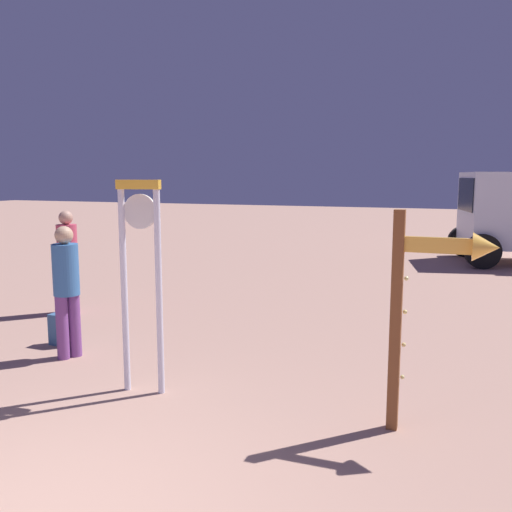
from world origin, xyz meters
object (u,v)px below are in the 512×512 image
(person_near_clock, at_px, (66,285))
(person_distant, at_px, (68,256))
(standing_clock, at_px, (141,265))
(arrow_sign, at_px, (431,288))
(backpack, at_px, (61,330))

(person_near_clock, xyz_separation_m, person_distant, (-1.61, 1.93, 0.03))
(standing_clock, relative_size, arrow_sign, 1.13)
(standing_clock, height_order, backpack, standing_clock)
(arrow_sign, xyz_separation_m, backpack, (-5.02, 0.93, -1.17))
(standing_clock, distance_m, person_distant, 4.08)
(standing_clock, height_order, person_near_clock, standing_clock)
(standing_clock, bearing_deg, person_distant, 141.18)
(arrow_sign, relative_size, person_near_clock, 1.19)
(person_near_clock, xyz_separation_m, backpack, (-0.48, 0.39, -0.76))
(standing_clock, distance_m, backpack, 2.57)
(arrow_sign, bearing_deg, person_distant, 158.15)
(backpack, bearing_deg, person_distant, 126.53)
(standing_clock, height_order, arrow_sign, standing_clock)
(backpack, xyz_separation_m, person_distant, (-1.14, 1.53, 0.78))
(arrow_sign, relative_size, person_distant, 1.16)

